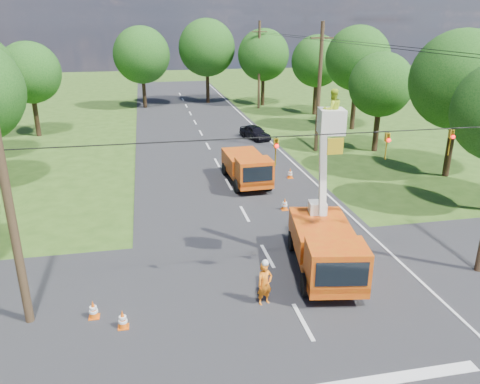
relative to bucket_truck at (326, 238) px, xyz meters
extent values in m
plane|color=#2D4C16|center=(-2.00, 16.79, -1.60)|extent=(140.00, 140.00, 0.00)
cube|color=black|center=(-2.00, 16.79, -1.60)|extent=(12.00, 100.00, 0.06)
cube|color=black|center=(-2.00, -1.21, -1.60)|extent=(56.00, 10.00, 0.07)
cube|color=silver|center=(3.60, 16.79, -1.60)|extent=(0.12, 90.00, 0.02)
cube|color=#C85F0E|center=(0.03, 0.16, -0.88)|extent=(3.21, 6.33, 0.45)
cube|color=#C85F0E|center=(-0.34, -1.97, -0.09)|extent=(2.48, 2.07, 1.51)
cube|color=black|center=(-0.49, -2.81, -0.04)|extent=(1.90, 0.39, 0.96)
cube|color=#C85F0E|center=(0.17, 0.96, -0.24)|extent=(2.97, 4.08, 1.01)
cylinder|color=black|center=(-1.34, -1.54, -1.14)|extent=(0.48, 0.97, 0.93)
cylinder|color=black|center=(0.74, -1.90, -1.14)|extent=(0.48, 0.97, 0.93)
cylinder|color=black|center=(-0.69, 2.23, -1.14)|extent=(0.48, 0.97, 0.93)
cylinder|color=black|center=(1.40, 1.87, -1.14)|extent=(0.48, 0.97, 0.93)
cube|color=silver|center=(0.35, 2.05, 0.51)|extent=(0.87, 0.87, 0.55)
cube|color=silver|center=(0.26, 1.50, 2.73)|extent=(0.51, 1.37, 4.37)
cube|color=silver|center=(0.08, 0.46, 4.79)|extent=(1.11, 1.11, 0.96)
imported|color=#C6E526|center=(0.08, 0.46, 5.24)|extent=(0.82, 0.67, 1.60)
cube|color=#C85F0E|center=(-0.80, 12.09, -0.91)|extent=(2.32, 5.83, 0.43)
cube|color=#C85F0E|center=(-0.73, 10.02, -0.16)|extent=(2.17, 1.71, 1.44)
cube|color=black|center=(-0.70, 9.21, -0.11)|extent=(1.83, 0.12, 0.91)
cube|color=#C85F0E|center=(-0.83, 12.86, -0.31)|extent=(2.38, 3.63, 0.96)
cylinder|color=black|center=(-1.74, 10.23, -1.16)|extent=(0.34, 0.89, 0.88)
cylinder|color=black|center=(0.27, 10.30, -1.16)|extent=(0.34, 0.89, 0.88)
cylinder|color=black|center=(-1.87, 13.88, -1.16)|extent=(0.34, 0.89, 0.88)
cylinder|color=black|center=(0.14, 13.95, -1.16)|extent=(0.34, 0.89, 0.88)
imported|color=#EB5A13|center=(-3.06, -1.80, -0.74)|extent=(0.73, 0.60, 1.73)
imported|color=black|center=(2.50, 23.60, -0.98)|extent=(2.56, 3.91, 1.24)
cone|color=#DF550B|center=(0.49, 4.93, -1.22)|extent=(0.36, 0.36, 0.70)
cube|color=#DF550B|center=(0.49, 4.93, -1.56)|extent=(0.38, 0.38, 0.04)
cylinder|color=white|center=(0.49, 4.93, -1.16)|extent=(0.26, 0.26, 0.09)
cylinder|color=white|center=(0.49, 4.93, -1.31)|extent=(0.31, 0.31, 0.09)
cone|color=#DF550B|center=(0.34, 6.98, -1.22)|extent=(0.36, 0.36, 0.70)
cube|color=#DF550B|center=(0.34, 6.98, -1.56)|extent=(0.38, 0.38, 0.04)
cylinder|color=white|center=(0.34, 6.98, -1.16)|extent=(0.26, 0.26, 0.09)
cylinder|color=white|center=(0.34, 6.98, -1.31)|extent=(0.31, 0.31, 0.09)
cone|color=#DF550B|center=(-8.23, -2.26, -1.22)|extent=(0.36, 0.36, 0.70)
cube|color=#DF550B|center=(-8.23, -2.26, -1.56)|extent=(0.38, 0.38, 0.04)
cylinder|color=white|center=(-8.23, -2.26, -1.16)|extent=(0.26, 0.26, 0.09)
cylinder|color=white|center=(-8.23, -2.26, -1.31)|extent=(0.31, 0.31, 0.09)
cone|color=#DF550B|center=(-9.28, -1.45, -1.22)|extent=(0.36, 0.36, 0.70)
cube|color=#DF550B|center=(-9.28, -1.45, -1.56)|extent=(0.38, 0.38, 0.04)
cylinder|color=white|center=(-9.28, -1.45, -1.16)|extent=(0.26, 0.26, 0.09)
cylinder|color=white|center=(-9.28, -1.45, -1.31)|extent=(0.31, 0.31, 0.09)
cone|color=#DF550B|center=(2.31, 12.31, -1.22)|extent=(0.36, 0.36, 0.70)
cube|color=#DF550B|center=(2.31, 12.31, -1.56)|extent=(0.38, 0.38, 0.04)
cylinder|color=white|center=(2.31, 12.31, -1.16)|extent=(0.26, 0.26, 0.09)
cylinder|color=white|center=(2.31, 12.31, -1.31)|extent=(0.31, 0.31, 0.09)
cylinder|color=#4C3823|center=(6.50, 18.79, 3.40)|extent=(0.30, 0.30, 10.00)
cube|color=#4C3823|center=(6.50, 18.79, 7.20)|extent=(1.80, 0.12, 0.12)
cylinder|color=#4C3823|center=(6.50, 38.79, 3.40)|extent=(0.30, 0.30, 10.00)
cube|color=#4C3823|center=(6.50, 38.79, 7.20)|extent=(1.80, 0.12, 0.12)
cylinder|color=#4C3823|center=(-11.50, -1.21, 2.90)|extent=(0.30, 0.30, 9.00)
cylinder|color=black|center=(-2.50, -1.21, 4.70)|extent=(18.00, 0.04, 0.04)
cube|color=#AE8B14|center=(-0.40, -1.21, 4.25)|extent=(0.60, 0.05, 0.60)
imported|color=#AE8B14|center=(-2.60, -1.21, 4.15)|extent=(0.16, 0.20, 1.00)
sphere|color=#FF0C0C|center=(-2.60, -1.33, 4.40)|extent=(0.14, 0.14, 0.14)
imported|color=#AE8B14|center=(1.60, -1.21, 4.15)|extent=(0.16, 0.20, 1.00)
sphere|color=#FF0C0C|center=(1.60, -1.33, 4.40)|extent=(0.14, 0.14, 0.14)
imported|color=#AE8B14|center=(4.20, -1.21, 4.15)|extent=(0.16, 0.20, 1.00)
sphere|color=#FF0C0C|center=(4.20, -1.33, 4.40)|extent=(0.14, 0.14, 0.14)
cylinder|color=#382616|center=(-16.80, 28.79, 0.42)|extent=(0.44, 0.44, 4.05)
sphere|color=#124111|center=(-16.80, 28.79, 4.10)|extent=(5.40, 5.40, 5.40)
cylinder|color=#382616|center=(13.00, 10.79, 0.69)|extent=(0.44, 0.44, 4.58)
sphere|color=#124111|center=(13.00, 10.79, 4.85)|extent=(6.40, 6.40, 6.40)
cylinder|color=#382616|center=(11.20, 17.79, 0.29)|extent=(0.44, 0.44, 3.78)
sphere|color=#124111|center=(11.20, 17.79, 3.73)|extent=(5.00, 5.00, 5.00)
cylinder|color=#382616|center=(12.80, 25.79, 0.77)|extent=(0.44, 0.44, 4.75)
sphere|color=#124111|center=(12.80, 25.79, 5.09)|extent=(6.00, 6.00, 6.00)
cylinder|color=#382616|center=(11.80, 33.79, 0.47)|extent=(0.44, 0.44, 4.14)
sphere|color=#124111|center=(11.80, 33.79, 4.23)|extent=(5.60, 5.60, 5.60)
cylinder|color=#382616|center=(-7.00, 41.79, 0.60)|extent=(0.44, 0.44, 4.40)
sphere|color=#124111|center=(-7.00, 41.79, 4.60)|extent=(6.60, 6.60, 6.60)
cylinder|color=#382616|center=(1.00, 43.79, 0.82)|extent=(0.44, 0.44, 4.84)
sphere|color=#124111|center=(1.00, 43.79, 5.22)|extent=(7.00, 7.00, 7.00)
cylinder|color=#382616|center=(7.50, 40.79, 0.55)|extent=(0.44, 0.44, 4.31)
sphere|color=#124111|center=(7.50, 40.79, 4.47)|extent=(6.20, 6.20, 6.20)
camera|label=1|loc=(-6.95, -16.42, 8.49)|focal=35.00mm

